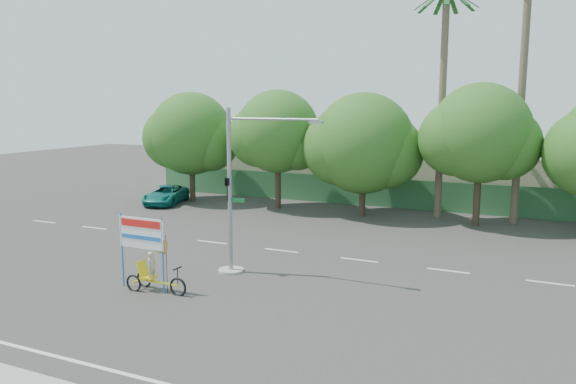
% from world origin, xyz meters
% --- Properties ---
extents(ground, '(120.00, 120.00, 0.00)m').
position_xyz_m(ground, '(0.00, 0.00, 0.00)').
color(ground, '#33302D').
rests_on(ground, ground).
extents(fence, '(38.00, 0.08, 2.00)m').
position_xyz_m(fence, '(0.00, 21.50, 1.00)').
color(fence, '#336B3D').
rests_on(fence, ground).
extents(building_left, '(12.00, 8.00, 4.00)m').
position_xyz_m(building_left, '(-10.00, 26.00, 2.00)').
color(building_left, beige).
rests_on(building_left, ground).
extents(building_right, '(14.00, 8.00, 3.60)m').
position_xyz_m(building_right, '(8.00, 26.00, 1.80)').
color(building_right, beige).
rests_on(building_right, ground).
extents(tree_far_left, '(7.14, 6.00, 7.96)m').
position_xyz_m(tree_far_left, '(-14.05, 18.00, 4.76)').
color(tree_far_left, '#473828').
rests_on(tree_far_left, ground).
extents(tree_left, '(6.66, 5.60, 8.07)m').
position_xyz_m(tree_left, '(-7.05, 18.00, 5.06)').
color(tree_left, '#473828').
rests_on(tree_left, ground).
extents(tree_center, '(7.62, 6.40, 7.85)m').
position_xyz_m(tree_center, '(-1.05, 18.00, 4.47)').
color(tree_center, '#473828').
rests_on(tree_center, ground).
extents(tree_right, '(6.90, 5.80, 8.36)m').
position_xyz_m(tree_right, '(5.95, 18.00, 5.24)').
color(tree_right, '#473828').
rests_on(tree_right, ground).
extents(palm_tall, '(3.73, 3.79, 17.45)m').
position_xyz_m(palm_tall, '(8.00, 19.50, 10.46)').
color(palm_tall, '#70604C').
rests_on(palm_tall, ground).
extents(palm_short, '(3.73, 3.79, 14.45)m').
position_xyz_m(palm_short, '(3.50, 19.50, 8.86)').
color(palm_short, '#70604C').
rests_on(palm_short, ground).
extents(traffic_signal, '(4.72, 1.10, 7.00)m').
position_xyz_m(traffic_signal, '(-2.20, 3.98, 2.92)').
color(traffic_signal, gray).
rests_on(traffic_signal, ground).
extents(trike_billboard, '(3.06, 0.70, 3.00)m').
position_xyz_m(trike_billboard, '(-4.11, 0.54, 1.21)').
color(trike_billboard, black).
rests_on(trike_billboard, ground).
extents(pickup_truck, '(3.35, 5.10, 1.30)m').
position_xyz_m(pickup_truck, '(-15.04, 16.16, 0.65)').
color(pickup_truck, '#107168').
rests_on(pickup_truck, ground).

